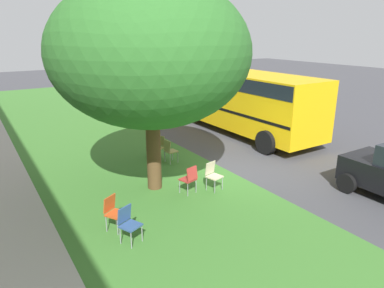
{
  "coord_description": "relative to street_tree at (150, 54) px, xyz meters",
  "views": [
    {
      "loc": [
        -8.88,
        7.5,
        4.67
      ],
      "look_at": [
        1.05,
        1.16,
        0.91
      ],
      "focal_mm": 33.07,
      "sensor_mm": 36.0,
      "label": 1
    }
  ],
  "objects": [
    {
      "name": "chair_5",
      "position": [
        -0.96,
        -0.69,
        -3.56
      ],
      "size": [
        0.51,
        0.5,
        0.88
      ],
      "color": "#B7332D",
      "rests_on": "ground"
    },
    {
      "name": "school_bus",
      "position": [
        4.49,
        -6.44,
        -2.32
      ],
      "size": [
        10.4,
        2.8,
        2.88
      ],
      "color": "yellow",
      "rests_on": "ground"
    },
    {
      "name": "chair_4",
      "position": [
        -1.08,
        -1.45,
        -3.56
      ],
      "size": [
        0.51,
        0.5,
        0.88
      ],
      "color": "beige",
      "rests_on": "ground"
    },
    {
      "name": "chair_1",
      "position": [
        2.35,
        -1.37,
        -3.56
      ],
      "size": [
        0.56,
        0.56,
        0.88
      ],
      "color": "olive",
      "rests_on": "ground"
    },
    {
      "name": "chair_2",
      "position": [
        -1.67,
        1.96,
        -3.56
      ],
      "size": [
        0.57,
        0.57,
        0.88
      ],
      "color": "#C64C1E",
      "rests_on": "ground"
    },
    {
      "name": "grass_verge",
      "position": [
        -0.31,
        0.19,
        -4.07
      ],
      "size": [
        48.0,
        6.0,
        0.01
      ],
      "primitive_type": "cube",
      "color": "#3D752D",
      "rests_on": "ground"
    },
    {
      "name": "ground",
      "position": [
        -0.31,
        -3.01,
        -4.08
      ],
      "size": [
        80.0,
        80.0,
        0.0
      ],
      "primitive_type": "plane",
      "color": "#424247"
    },
    {
      "name": "street_tree",
      "position": [
        0.0,
        0.0,
        0.0
      ],
      "size": [
        5.65,
        5.65,
        6.18
      ],
      "color": "brown",
      "rests_on": "ground"
    },
    {
      "name": "chair_3",
      "position": [
        1.66,
        -1.46,
        -3.56
      ],
      "size": [
        0.45,
        0.45,
        0.88
      ],
      "color": "olive",
      "rests_on": "ground"
    },
    {
      "name": "chair_0",
      "position": [
        -2.38,
        1.87,
        -3.56
      ],
      "size": [
        0.55,
        0.54,
        0.88
      ],
      "color": "#335184",
      "rests_on": "ground"
    }
  ]
}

